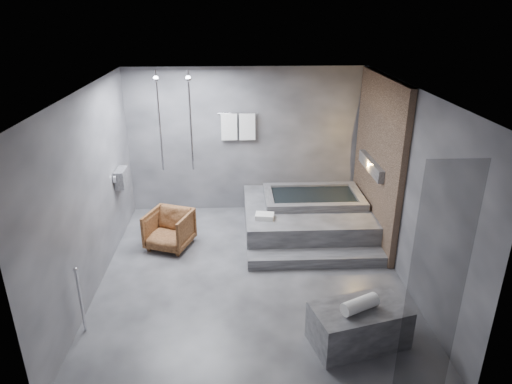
{
  "coord_description": "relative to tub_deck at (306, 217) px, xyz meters",
  "views": [
    {
      "loc": [
        -0.21,
        -5.98,
        3.84
      ],
      "look_at": [
        0.09,
        0.3,
        1.24
      ],
      "focal_mm": 32.0,
      "sensor_mm": 36.0,
      "label": 1
    }
  ],
  "objects": [
    {
      "name": "driftwood_chair",
      "position": [
        -2.4,
        -0.51,
        0.07
      ],
      "size": [
        0.89,
        0.9,
        0.64
      ],
      "primitive_type": "imported",
      "rotation": [
        0.0,
        0.0,
        -0.35
      ],
      "color": "#3F210F",
      "rests_on": "ground"
    },
    {
      "name": "room",
      "position": [
        -0.65,
        -1.21,
        1.48
      ],
      "size": [
        5.0,
        5.04,
        2.82
      ],
      "color": "#323234",
      "rests_on": "ground"
    },
    {
      "name": "rolled_towel",
      "position": [
        0.16,
        -3.07,
        0.34
      ],
      "size": [
        0.49,
        0.36,
        0.17
      ],
      "primitive_type": "cylinder",
      "rotation": [
        0.0,
        1.57,
        0.46
      ],
      "color": "white",
      "rests_on": "concrete_bench"
    },
    {
      "name": "concrete_bench",
      "position": [
        0.19,
        -3.02,
        0.0
      ],
      "size": [
        1.25,
        0.89,
        0.51
      ],
      "primitive_type": "cube",
      "rotation": [
        0.0,
        0.0,
        0.26
      ],
      "color": "#343437",
      "rests_on": "ground"
    },
    {
      "name": "tub_step",
      "position": [
        0.0,
        -1.18,
        -0.16
      ],
      "size": [
        2.2,
        0.36,
        0.18
      ],
      "primitive_type": "cube",
      "color": "#37373A",
      "rests_on": "ground"
    },
    {
      "name": "tub_deck",
      "position": [
        0.0,
        0.0,
        0.0
      ],
      "size": [
        2.2,
        2.0,
        0.5
      ],
      "primitive_type": "cube",
      "color": "#37373A",
      "rests_on": "ground"
    },
    {
      "name": "deck_towel",
      "position": [
        -0.79,
        -0.52,
        0.29
      ],
      "size": [
        0.34,
        0.27,
        0.08
      ],
      "primitive_type": "cube",
      "rotation": [
        0.0,
        0.0,
        -0.16
      ],
      "color": "white",
      "rests_on": "tub_deck"
    }
  ]
}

